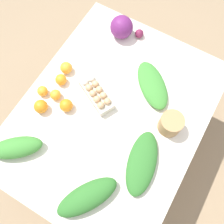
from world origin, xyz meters
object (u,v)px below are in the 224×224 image
Objects in this scene: orange_2 at (61,80)px; greens_bunch_dandelion at (87,197)px; greens_bunch_scallion at (152,85)px; orange_0 at (66,105)px; paper_bag at (171,124)px; orange_3 at (56,95)px; greens_bunch_chard at (16,148)px; orange_4 at (41,107)px; egg_carton at (96,93)px; orange_1 at (42,91)px; greens_bunch_beet_tops at (142,163)px; orange_5 at (66,68)px; cabbage_purple at (122,27)px; beet_root at (139,34)px.

greens_bunch_dandelion is at bearing -134.50° from orange_2.
orange_0 reaches higher than greens_bunch_scallion.
orange_3 is (-0.18, 0.69, -0.03)m from paper_bag.
orange_2 is (-0.26, 0.52, 0.00)m from greens_bunch_scallion.
greens_bunch_chard reaches higher than orange_4.
egg_carton reaches higher than orange_1.
paper_bag is at bearing -75.79° from orange_3.
greens_bunch_beet_tops is 0.74m from orange_1.
orange_0 is 0.26m from orange_5.
orange_2 reaches higher than orange_1.
beet_root is at bearing -67.25° from cabbage_purple.
greens_bunch_dandelion is at bearing 160.68° from paper_bag.
cabbage_purple reaches higher than orange_1.
orange_4 is at bearing 60.27° from greens_bunch_dandelion.
cabbage_purple is at bearing -17.58° from orange_1.
egg_carton is at bearing -168.69° from cabbage_purple.
cabbage_purple is 0.50m from egg_carton.
paper_bag is 1.76× the size of orange_5.
orange_3 is (0.10, 0.66, -0.00)m from greens_bunch_beet_tops.
paper_bag is (0.05, -0.48, 0.02)m from egg_carton.
cabbage_purple is at bearing 52.43° from paper_bag.
paper_bag is at bearing -91.07° from orange_5.
cabbage_purple is 0.63m from orange_3.
greens_bunch_dandelion is (-0.31, 0.17, 0.01)m from greens_bunch_beet_tops.
orange_2 is (-0.56, 0.26, 0.01)m from beet_root.
orange_5 is at bearing 34.02° from orange_0.
orange_0 is 0.96× the size of orange_4.
cabbage_purple is 0.54m from orange_2.
orange_5 is (-0.48, 0.28, 0.01)m from beet_root.
orange_2 is (0.51, 0.52, -0.01)m from greens_bunch_dandelion.
orange_5 is at bearing 4.96° from greens_bunch_chard.
greens_bunch_scallion is 5.26× the size of orange_1.
paper_bag is 0.89m from greens_bunch_chard.
orange_4 is (-0.09, -0.06, 0.01)m from orange_1.
greens_bunch_beet_tops is at bearing -143.27° from cabbage_purple.
greens_bunch_chard reaches higher than egg_carton.
orange_3 is (0.02, -0.08, 0.00)m from orange_1.
greens_bunch_scallion is 0.69m from orange_1.
greens_bunch_beet_tops and orange_2 have the same top height.
cabbage_purple is 0.45× the size of greens_bunch_scallion.
paper_bag reaches higher than greens_bunch_dandelion.
orange_3 is (-0.67, 0.23, 0.00)m from beet_root.
greens_bunch_chard is 3.69× the size of orange_0.
greens_bunch_scallion is 1.00× the size of greens_bunch_dandelion.
cabbage_purple is 0.90m from greens_bunch_beet_tops.
egg_carton is at bearing 62.18° from greens_bunch_beet_tops.
orange_1 is at bearing 83.66° from greens_bunch_beet_tops.
orange_0 is at bearing -92.41° from orange_1.
egg_carton is 4.38× the size of orange_1.
greens_bunch_dandelion reaches higher than beet_root.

